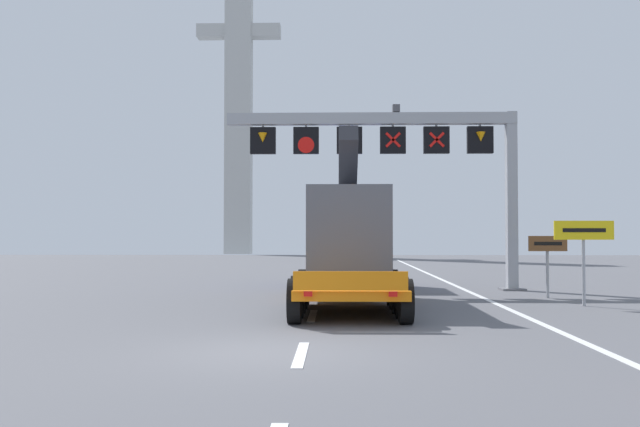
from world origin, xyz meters
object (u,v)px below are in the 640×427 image
Objects in this scene: overhead_lane_gantry at (404,146)px; tourist_info_sign_brown at (548,251)px; exit_sign_yellow at (584,240)px; bridge_pylon_distant at (239,71)px; heavy_haul_truck_orange at (347,239)px.

overhead_lane_gantry reaches higher than tourist_info_sign_brown.
exit_sign_yellow reaches higher than tourist_info_sign_brown.
bridge_pylon_distant is (-13.21, 45.85, 14.13)m from overhead_lane_gantry.
exit_sign_yellow is (4.85, -5.77, -3.61)m from overhead_lane_gantry.
bridge_pylon_distant is at bearing 109.28° from exit_sign_yellow.
overhead_lane_gantry reaches higher than heavy_haul_truck_orange.
exit_sign_yellow is 57.50m from bridge_pylon_distant.
heavy_haul_truck_orange reaches higher than exit_sign_yellow.
tourist_info_sign_brown is 0.05× the size of bridge_pylon_distant.
tourist_info_sign_brown is at bearing 96.61° from exit_sign_yellow.
heavy_haul_truck_orange is at bearing 174.57° from tourist_info_sign_brown.
overhead_lane_gantry is at bearing 144.81° from tourist_info_sign_brown.
overhead_lane_gantry is 4.99m from heavy_haul_truck_orange.
heavy_haul_truck_orange is at bearing 155.73° from exit_sign_yellow.
overhead_lane_gantry is at bearing 130.03° from exit_sign_yellow.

